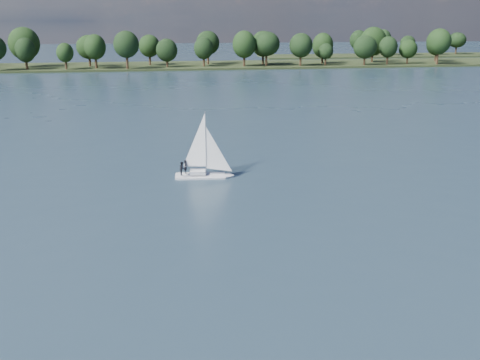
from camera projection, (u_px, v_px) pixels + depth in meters
The scene contains 5 objects.
ground at pixel (186, 110), 110.67m from camera, with size 700.00×700.00×0.00m, color #233342.
far_shore at pixel (167, 67), 216.50m from camera, with size 660.00×40.00×1.50m, color black.
far_shore_back at pixel (463, 55), 287.41m from camera, with size 220.00×30.00×1.40m, color black.
sailboat at pixel (200, 159), 62.38m from camera, with size 6.42×2.40×8.26m.
treeline at pixel (156, 46), 210.40m from camera, with size 562.42×74.30×18.53m.
Camera 1 is at (-7.39, -10.51, 17.76)m, focal length 40.00 mm.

